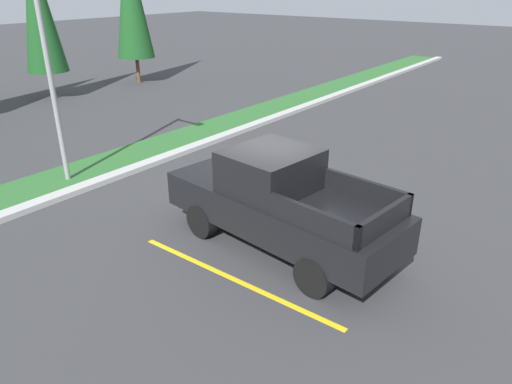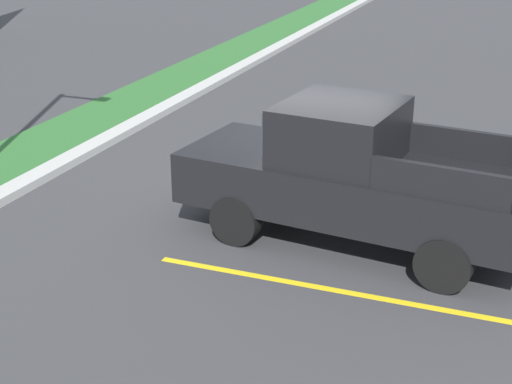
% 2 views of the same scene
% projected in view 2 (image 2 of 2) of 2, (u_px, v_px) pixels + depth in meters
% --- Properties ---
extents(ground_plane, '(120.00, 120.00, 0.00)m').
position_uv_depth(ground_plane, '(311.00, 209.00, 12.84)').
color(ground_plane, '#38383A').
extents(parking_line_near, '(0.12, 4.80, 0.01)m').
position_uv_depth(parking_line_near, '(325.00, 288.00, 10.32)').
color(parking_line_near, yellow).
rests_on(parking_line_near, ground).
extents(parking_line_far, '(0.12, 4.80, 0.01)m').
position_uv_depth(parking_line_far, '(378.00, 205.00, 13.01)').
color(parking_line_far, yellow).
rests_on(parking_line_far, ground).
extents(curb_strip, '(56.00, 0.40, 0.15)m').
position_uv_depth(curb_strip, '(54.00, 168.00, 14.50)').
color(curb_strip, '#B2B2AD').
rests_on(curb_strip, ground).
extents(grass_median, '(56.00, 1.80, 0.06)m').
position_uv_depth(grass_median, '(6.00, 163.00, 14.89)').
color(grass_median, '#2D662D').
rests_on(grass_median, ground).
extents(pickup_truck_main, '(2.47, 5.41, 2.10)m').
position_uv_depth(pickup_truck_main, '(354.00, 176.00, 11.31)').
color(pickup_truck_main, black).
rests_on(pickup_truck_main, ground).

